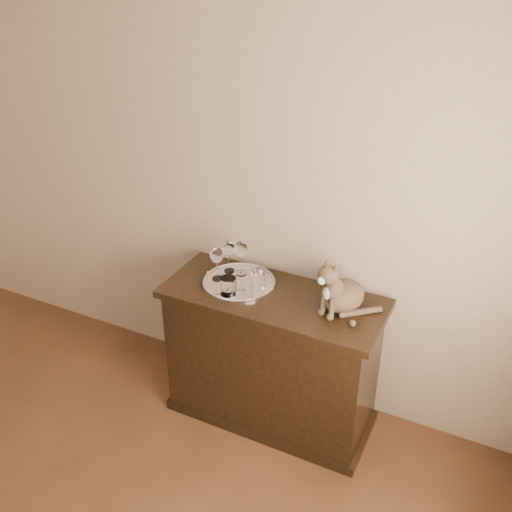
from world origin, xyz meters
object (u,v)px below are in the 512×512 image
Objects in this scene: wine_glass_b at (241,258)px; wine_glass_c at (217,263)px; sideboard at (272,358)px; wine_glass_a at (229,256)px; tumbler_b at (228,286)px; tumbler_c at (258,279)px; cat at (344,282)px; tray at (239,283)px.

wine_glass_b is 0.14m from wine_glass_c.
sideboard is 0.60m from wine_glass_b.
tumbler_b is at bearing -62.74° from wine_glass_a.
sideboard is 0.49m from tumbler_c.
tumbler_c reaches higher than sideboard.
wine_glass_a is 0.92× the size of wine_glass_b.
tumbler_c is at bearing -154.19° from cat.
wine_glass_b reaches higher than tumbler_b.
tumbler_b is at bearing -128.33° from tumbler_c.
tray is at bearing -153.50° from cat.
tray is 0.14m from wine_glass_b.
cat is (0.62, -0.07, 0.05)m from wine_glass_b.
sideboard is 0.48m from tray.
wine_glass_a is at bearing 80.16° from wine_glass_c.
wine_glass_b reaches higher than tray.
tumbler_b reaches higher than sideboard.
wine_glass_a is at bearing -177.54° from wine_glass_b.
cat reaches higher than tumbler_c.
cat is (0.71, 0.04, 0.05)m from wine_glass_c.
tray is 1.28× the size of cat.
tumbler_b reaches higher than tumbler_c.
tray is at bearing 173.11° from sideboard.
wine_glass_a is at bearing 141.35° from tray.
tray is at bearing -68.72° from wine_glass_b.
wine_glass_b is 2.08× the size of tumbler_b.
tumbler_c is (0.24, 0.03, -0.05)m from wine_glass_c.
tumbler_c is 0.28× the size of cat.
tray is 4.10× the size of tumbler_b.
cat is at bearing 2.90° from wine_glass_c.
wine_glass_b is at bearing -161.87° from cat.
sideboard is 6.16× the size of wine_glass_c.
tumbler_c is (-0.11, 0.04, 0.48)m from sideboard.
tumbler_c is at bearing 6.49° from wine_glass_c.
wine_glass_a is 0.25m from tumbler_b.
tumbler_b is 0.61m from cat.
wine_glass_b is 0.65× the size of cat.
sideboard is 3.00× the size of tray.
tray is 0.14m from tumbler_b.
wine_glass_b is at bearing 155.28° from sideboard.
wine_glass_b is 0.63m from cat.
wine_glass_c reaches higher than sideboard.
cat is at bearing 1.10° from tumbler_c.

